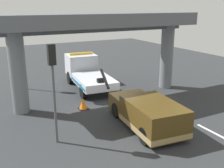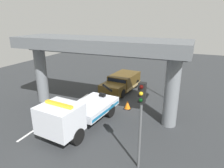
{
  "view_description": "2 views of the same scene",
  "coord_description": "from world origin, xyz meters",
  "px_view_note": "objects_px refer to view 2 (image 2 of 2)",
  "views": [
    {
      "loc": [
        -14.2,
        7.66,
        6.21
      ],
      "look_at": [
        -0.66,
        0.49,
        1.66
      ],
      "focal_mm": 42.89,
      "sensor_mm": 36.0,
      "label": 1
    },
    {
      "loc": [
        14.5,
        6.63,
        7.05
      ],
      "look_at": [
        -0.82,
        0.13,
        1.53
      ],
      "focal_mm": 32.01,
      "sensor_mm": 36.0,
      "label": 2
    }
  ],
  "objects_px": {
    "traffic_cone_orange": "(127,105)",
    "tow_truck_white": "(76,113)",
    "traffic_light_near": "(170,63)",
    "towed_van_green": "(122,83)",
    "traffic_light_far": "(141,108)"
  },
  "relations": [
    {
      "from": "traffic_light_near",
      "to": "traffic_light_far",
      "type": "relative_size",
      "value": 1.04
    },
    {
      "from": "towed_van_green",
      "to": "traffic_light_near",
      "type": "xyz_separation_m",
      "value": [
        0.71,
        4.65,
        2.57
      ]
    },
    {
      "from": "traffic_light_far",
      "to": "traffic_cone_orange",
      "type": "relative_size",
      "value": 6.47
    },
    {
      "from": "tow_truck_white",
      "to": "traffic_cone_orange",
      "type": "height_order",
      "value": "tow_truck_white"
    },
    {
      "from": "traffic_light_far",
      "to": "traffic_cone_orange",
      "type": "bearing_deg",
      "value": -156.65
    },
    {
      "from": "tow_truck_white",
      "to": "traffic_light_far",
      "type": "relative_size",
      "value": 1.66
    },
    {
      "from": "tow_truck_white",
      "to": "traffic_cone_orange",
      "type": "bearing_deg",
      "value": 154.86
    },
    {
      "from": "traffic_light_near",
      "to": "towed_van_green",
      "type": "bearing_deg",
      "value": -98.64
    },
    {
      "from": "towed_van_green",
      "to": "traffic_light_far",
      "type": "relative_size",
      "value": 1.22
    },
    {
      "from": "traffic_cone_orange",
      "to": "tow_truck_white",
      "type": "bearing_deg",
      "value": -25.14
    },
    {
      "from": "towed_van_green",
      "to": "tow_truck_white",
      "type": "bearing_deg",
      "value": -0.58
    },
    {
      "from": "traffic_light_near",
      "to": "traffic_cone_orange",
      "type": "xyz_separation_m",
      "value": [
        3.3,
        -2.67,
        -3.03
      ]
    },
    {
      "from": "towed_van_green",
      "to": "traffic_cone_orange",
      "type": "distance_m",
      "value": 4.5
    },
    {
      "from": "tow_truck_white",
      "to": "towed_van_green",
      "type": "relative_size",
      "value": 1.36
    },
    {
      "from": "towed_van_green",
      "to": "traffic_light_near",
      "type": "relative_size",
      "value": 1.17
    }
  ]
}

